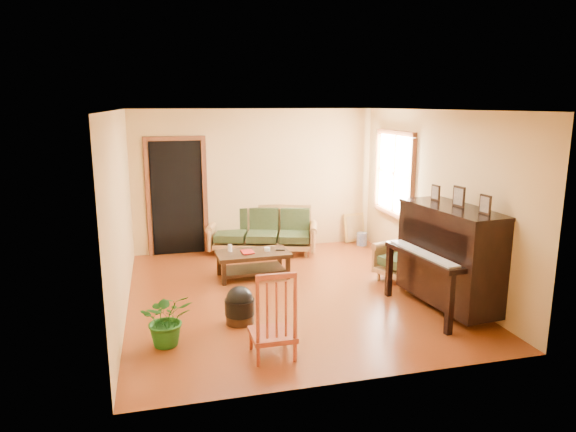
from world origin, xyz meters
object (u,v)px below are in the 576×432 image
object	(u,v)px
red_chair	(272,313)
ceramic_crock	(362,239)
coffee_table	(253,264)
potted_plant	(167,319)
armchair	(408,255)
footstool	(240,309)
sofa	(263,230)
piano	(451,258)

from	to	relation	value
red_chair	ceramic_crock	distance (m)	4.76
coffee_table	potted_plant	distance (m)	2.48
armchair	red_chair	world-z (taller)	red_chair
armchair	red_chair	bearing A→B (deg)	-164.21
footstool	ceramic_crock	xyz separation A→B (m)	(2.86, 3.00, -0.05)
sofa	potted_plant	bearing A→B (deg)	-100.45
armchair	footstool	size ratio (longest dim) A/B	2.32
red_chair	potted_plant	distance (m)	1.23
piano	red_chair	world-z (taller)	piano
piano	potted_plant	distance (m)	3.69
sofa	armchair	bearing A→B (deg)	-32.82
coffee_table	potted_plant	xyz separation A→B (m)	(-1.36, -2.07, 0.11)
coffee_table	armchair	distance (m)	2.39
coffee_table	red_chair	xyz separation A→B (m)	(-0.27, -2.61, 0.29)
footstool	ceramic_crock	world-z (taller)	footstool
armchair	footstool	xyz separation A→B (m)	(-2.71, -0.85, -0.25)
footstool	ceramic_crock	bearing A→B (deg)	46.36
armchair	red_chair	distance (m)	3.07
sofa	red_chair	bearing A→B (deg)	-82.74
ceramic_crock	sofa	bearing A→B (deg)	179.91
armchair	ceramic_crock	world-z (taller)	armchair
sofa	coffee_table	world-z (taller)	sofa
sofa	piano	xyz separation A→B (m)	(1.88, -3.22, 0.28)
sofa	ceramic_crock	bearing A→B (deg)	17.22
sofa	ceramic_crock	world-z (taller)	sofa
coffee_table	ceramic_crock	xyz separation A→B (m)	(2.38, 1.32, -0.08)
sofa	ceramic_crock	size ratio (longest dim) A/B	7.84
footstool	potted_plant	world-z (taller)	potted_plant
coffee_table	piano	distance (m)	3.02
coffee_table	ceramic_crock	world-z (taller)	coffee_table
piano	potted_plant	bearing A→B (deg)	176.49
sofa	piano	bearing A→B (deg)	-42.45
footstool	potted_plant	size ratio (longest dim) A/B	0.58
armchair	piano	xyz separation A→B (m)	(0.07, -1.06, 0.26)
sofa	piano	distance (m)	3.74
red_chair	ceramic_crock	size ratio (longest dim) A/B	4.01
coffee_table	footstool	xyz separation A→B (m)	(-0.48, -1.68, -0.03)
footstool	coffee_table	bearing A→B (deg)	74.09
coffee_table	footstool	size ratio (longest dim) A/B	3.04
armchair	potted_plant	size ratio (longest dim) A/B	1.35
potted_plant	ceramic_crock	bearing A→B (deg)	42.21
piano	red_chair	xyz separation A→B (m)	(-2.57, -0.72, -0.19)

